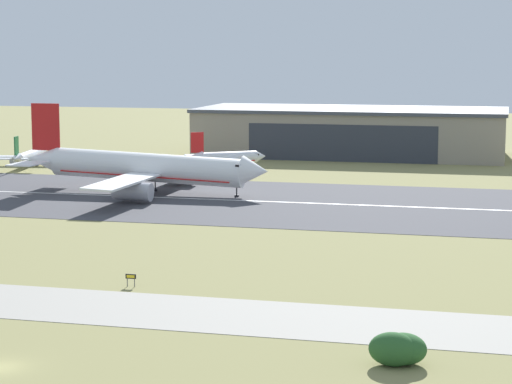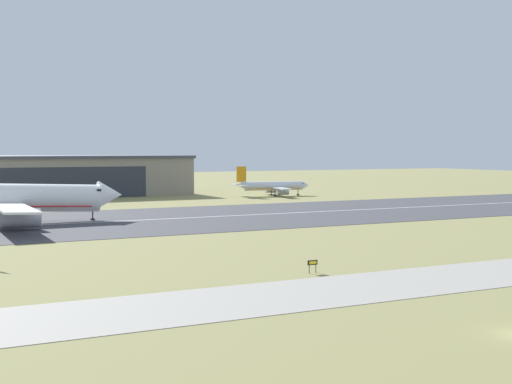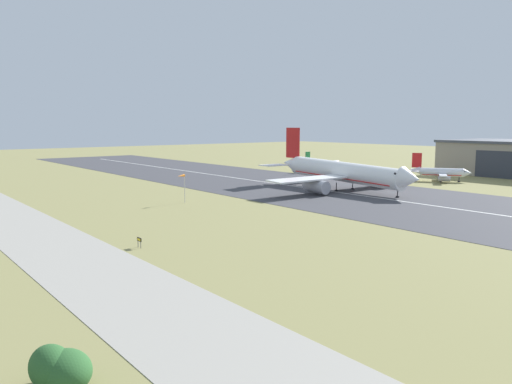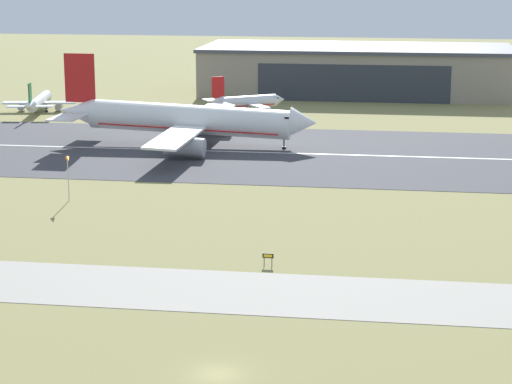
# 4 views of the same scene
# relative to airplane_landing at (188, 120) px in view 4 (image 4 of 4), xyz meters

# --- Properties ---
(ground_plane) EXTENTS (667.77, 667.77, 0.00)m
(ground_plane) POSITION_rel_airplane_landing_xyz_m (25.53, -54.91, -5.00)
(ground_plane) COLOR olive
(runway_strip) EXTENTS (427.77, 54.66, 0.06)m
(runway_strip) POSITION_rel_airplane_landing_xyz_m (25.53, -4.66, -4.97)
(runway_strip) COLOR #3D3D42
(runway_strip) RESTS_ON ground_plane
(runway_centreline) EXTENTS (384.99, 0.70, 0.01)m
(runway_centreline) POSITION_rel_airplane_landing_xyz_m (25.53, -4.66, -4.93)
(runway_centreline) COLOR silver
(runway_centreline) RESTS_ON runway_strip
(taxiway_road) EXTENTS (320.83, 13.89, 0.05)m
(taxiway_road) POSITION_rel_airplane_landing_xyz_m (25.53, -83.52, -4.97)
(taxiway_road) COLOR gray
(taxiway_road) RESTS_ON ground_plane
(hangar_building) EXTENTS (80.97, 34.30, 12.57)m
(hangar_building) POSITION_rel_airplane_landing_xyz_m (27.81, 81.99, 1.30)
(hangar_building) COLOR gray
(hangar_building) RESTS_ON ground_plane
(airplane_landing) EXTENTS (50.39, 52.73, 17.32)m
(airplane_landing) POSITION_rel_airplane_landing_xyz_m (0.00, 0.00, 0.00)
(airplane_landing) COLOR white
(airplane_landing) RESTS_ON ground_plane
(airplane_parked_west) EXTENTS (17.38, 25.42, 8.10)m
(airplane_parked_west) POSITION_rel_airplane_landing_xyz_m (-43.76, 37.61, -2.53)
(airplane_parked_west) COLOR silver
(airplane_parked_west) RESTS_ON ground_plane
(airplane_parked_east) EXTENTS (19.36, 17.85, 9.12)m
(airplane_parked_east) POSITION_rel_airplane_landing_xyz_m (5.04, 41.01, -2.12)
(airplane_parked_east) COLOR silver
(airplane_parked_east) RESTS_ON ground_plane
(windsock_pole) EXTENTS (1.47, 2.52, 6.80)m
(windsock_pole) POSITION_rel_airplane_landing_xyz_m (-7.45, -47.37, 1.08)
(windsock_pole) COLOR #B7B7BC
(windsock_pole) RESTS_ON ground_plane
(runway_sign) EXTENTS (1.30, 0.14, 1.54)m
(runway_sign) POSITION_rel_airplane_landing_xyz_m (25.58, -73.81, -3.88)
(runway_sign) COLOR #4C4C51
(runway_sign) RESTS_ON ground_plane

